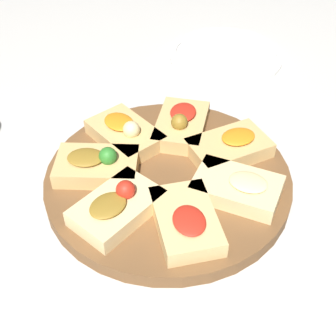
% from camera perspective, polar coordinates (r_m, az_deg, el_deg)
% --- Properties ---
extents(ground_plane, '(3.00, 3.00, 0.00)m').
position_cam_1_polar(ground_plane, '(0.63, 0.00, -2.04)').
color(ground_plane, beige).
extents(serving_board, '(0.32, 0.32, 0.02)m').
position_cam_1_polar(serving_board, '(0.62, 0.00, -1.41)').
color(serving_board, brown).
rests_on(serving_board, ground_plane).
extents(focaccia_slice_0, '(0.11, 0.12, 0.04)m').
position_cam_1_polar(focaccia_slice_0, '(0.62, -8.66, 0.39)').
color(focaccia_slice_0, tan).
rests_on(focaccia_slice_0, serving_board).
extents(focaccia_slice_1, '(0.12, 0.09, 0.04)m').
position_cam_1_polar(focaccia_slice_1, '(0.56, -6.23, -4.67)').
color(focaccia_slice_1, '#E5C689').
rests_on(focaccia_slice_1, serving_board).
extents(focaccia_slice_2, '(0.12, 0.12, 0.03)m').
position_cam_1_polar(focaccia_slice_2, '(0.54, 2.22, -6.42)').
color(focaccia_slice_2, '#DBB775').
rests_on(focaccia_slice_2, serving_board).
extents(focaccia_slice_3, '(0.08, 0.11, 0.03)m').
position_cam_1_polar(focaccia_slice_3, '(0.59, 8.48, -2.35)').
color(focaccia_slice_3, '#E5C689').
rests_on(focaccia_slice_3, serving_board).
extents(focaccia_slice_4, '(0.13, 0.12, 0.03)m').
position_cam_1_polar(focaccia_slice_4, '(0.64, 7.54, 2.56)').
color(focaccia_slice_4, tan).
rests_on(focaccia_slice_4, serving_board).
extents(focaccia_slice_5, '(0.12, 0.09, 0.04)m').
position_cam_1_polar(focaccia_slice_5, '(0.68, 1.62, 5.33)').
color(focaccia_slice_5, tan).
rests_on(focaccia_slice_5, serving_board).
extents(focaccia_slice_6, '(0.10, 0.12, 0.04)m').
position_cam_1_polar(focaccia_slice_6, '(0.66, -5.24, 4.25)').
color(focaccia_slice_6, tan).
rests_on(focaccia_slice_6, serving_board).
extents(plate_left, '(0.21, 0.21, 0.02)m').
position_cam_1_polar(plate_left, '(0.90, 7.05, 13.52)').
color(plate_left, white).
rests_on(plate_left, ground_plane).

